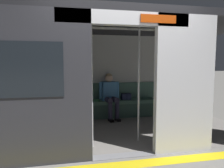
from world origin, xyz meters
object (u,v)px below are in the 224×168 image
at_px(train_car, 105,58).
at_px(person_seated, 110,93).
at_px(handbag, 126,96).
at_px(grab_pole_door, 92,84).
at_px(book, 96,100).
at_px(grab_pole_far, 139,83).
at_px(bench_seat, 100,105).

xyz_separation_m(train_car, person_seated, (-0.32, -1.07, -0.88)).
bearing_deg(handbag, grab_pole_door, 59.49).
distance_m(handbag, book, 0.84).
bearing_deg(grab_pole_far, bench_seat, -76.29).
distance_m(handbag, grab_pole_door, 2.36).
bearing_deg(grab_pole_far, train_car, -53.76).
relative_size(bench_seat, grab_pole_far, 1.41).
relative_size(train_car, grab_pole_far, 2.91).
bearing_deg(book, bench_seat, 164.23).
relative_size(train_car, person_seated, 5.39).
height_order(handbag, book, handbag).
bearing_deg(grab_pole_far, handbag, -98.58).
bearing_deg(handbag, bench_seat, 3.43).
xyz_separation_m(handbag, grab_pole_door, (1.16, 1.98, 0.56)).
height_order(train_car, grab_pole_far, train_car).
bearing_deg(grab_pole_door, train_car, -114.65).
xyz_separation_m(person_seated, grab_pole_far, (-0.19, 1.76, 0.42)).
bearing_deg(handbag, person_seated, 11.39).
xyz_separation_m(bench_seat, grab_pole_door, (0.44, 1.93, 0.75)).
distance_m(bench_seat, person_seated, 0.42).
height_order(handbag, grab_pole_far, grab_pole_far).
bearing_deg(train_car, grab_pole_door, 65.35).
bearing_deg(train_car, book, -87.64).
height_order(bench_seat, book, book).
distance_m(person_seated, handbag, 0.50).
xyz_separation_m(train_car, bench_seat, (-0.07, -1.12, -1.21)).
distance_m(handbag, grab_pole_far, 1.96).
bearing_deg(bench_seat, handbag, -176.57).
bearing_deg(person_seated, bench_seat, -11.67).
height_order(person_seated, book, person_seated).
bearing_deg(person_seated, handbag, -168.61).
relative_size(book, grab_pole_door, 0.10).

